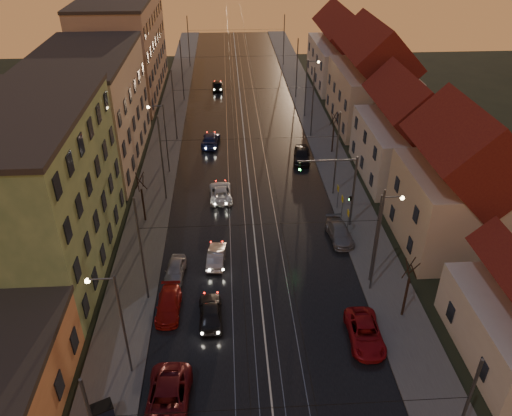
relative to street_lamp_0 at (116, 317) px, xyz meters
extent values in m
plane|color=black|center=(9.10, -2.00, -4.89)|extent=(160.00, 160.00, 0.00)
cube|color=black|center=(9.10, 38.00, -4.87)|extent=(16.00, 120.00, 0.04)
cube|color=#4C4C4C|center=(-0.90, 38.00, -4.81)|extent=(4.00, 120.00, 0.15)
cube|color=#4C4C4C|center=(19.10, 38.00, -4.81)|extent=(4.00, 120.00, 0.15)
cube|color=gray|center=(6.90, 38.00, -4.83)|extent=(0.06, 120.00, 0.03)
cube|color=gray|center=(8.33, 38.00, -4.83)|extent=(0.06, 120.00, 0.03)
cube|color=gray|center=(9.87, 38.00, -4.83)|extent=(0.06, 120.00, 0.03)
cube|color=gray|center=(11.30, 38.00, -4.83)|extent=(0.06, 120.00, 0.03)
cube|color=#5D7F51|center=(-8.40, 12.00, 1.61)|extent=(10.00, 18.00, 13.00)
cube|color=#C6B399|center=(-8.40, 32.00, 1.11)|extent=(10.00, 20.00, 12.00)
cube|color=tan|center=(-8.40, 56.00, 2.11)|extent=(10.00, 24.00, 14.00)
cube|color=#C2B095|center=(26.10, 13.00, -1.39)|extent=(8.50, 10.00, 7.00)
pyramid|color=#541313|center=(26.10, 13.00, 4.01)|extent=(8.67, 10.20, 3.80)
cube|color=beige|center=(26.10, 26.00, -1.89)|extent=(9.00, 12.00, 6.00)
pyramid|color=#541313|center=(26.10, 26.00, 2.71)|extent=(9.18, 12.24, 3.20)
cube|color=#C2B095|center=(26.10, 41.00, -1.14)|extent=(9.00, 14.00, 7.50)
pyramid|color=#541313|center=(26.10, 41.00, 4.61)|extent=(9.18, 14.28, 4.00)
cube|color=beige|center=(26.10, 59.00, -1.64)|extent=(9.00, 16.00, 6.50)
pyramid|color=#541313|center=(26.10, 59.00, 3.36)|extent=(9.18, 16.32, 3.50)
cylinder|color=#595B60|center=(0.50, 7.00, -0.39)|extent=(0.16, 0.16, 9.00)
cylinder|color=#595B60|center=(17.70, 7.00, -0.39)|extent=(0.16, 0.16, 9.00)
cylinder|color=#595B60|center=(0.50, 22.00, -0.39)|extent=(0.16, 0.16, 9.00)
cylinder|color=#595B60|center=(17.70, 22.00, -0.39)|extent=(0.16, 0.16, 9.00)
cylinder|color=#595B60|center=(0.50, 37.00, -0.39)|extent=(0.16, 0.16, 9.00)
cylinder|color=#595B60|center=(17.70, 37.00, -0.39)|extent=(0.16, 0.16, 9.00)
cylinder|color=#595B60|center=(0.50, 52.00, -0.39)|extent=(0.16, 0.16, 9.00)
cylinder|color=#595B60|center=(17.70, 52.00, -0.39)|extent=(0.16, 0.16, 9.00)
cylinder|color=#595B60|center=(0.50, 70.00, -0.39)|extent=(0.16, 0.16, 9.00)
cylinder|color=#595B60|center=(17.70, 70.00, -0.39)|extent=(0.16, 0.16, 9.00)
cylinder|color=#595B60|center=(0.30, 0.00, -0.89)|extent=(0.14, 0.14, 8.00)
cylinder|color=#595B60|center=(-0.50, 0.00, 2.91)|extent=(1.60, 0.10, 0.10)
sphere|color=#FFD88C|center=(-1.22, 0.00, 2.81)|extent=(0.32, 0.32, 0.32)
cylinder|color=#595B60|center=(17.90, 8.00, -0.89)|extent=(0.14, 0.14, 8.00)
cylinder|color=#595B60|center=(18.70, 8.00, 2.91)|extent=(1.60, 0.10, 0.10)
sphere|color=#FFD88C|center=(19.42, 8.00, 2.81)|extent=(0.32, 0.32, 0.32)
cylinder|color=#595B60|center=(0.30, 28.00, -0.89)|extent=(0.14, 0.14, 8.00)
cylinder|color=#595B60|center=(-0.50, 28.00, 2.91)|extent=(1.60, 0.10, 0.10)
sphere|color=#FFD88C|center=(-1.22, 28.00, 2.81)|extent=(0.32, 0.32, 0.32)
cylinder|color=#595B60|center=(17.90, 44.00, -0.89)|extent=(0.14, 0.14, 8.00)
cylinder|color=#595B60|center=(18.70, 44.00, 2.91)|extent=(1.60, 0.10, 0.10)
sphere|color=#FFD88C|center=(19.42, 44.00, 2.81)|extent=(0.32, 0.32, 0.32)
cylinder|color=#595B60|center=(18.10, 16.00, -1.29)|extent=(0.20, 0.20, 7.20)
cylinder|color=#595B60|center=(15.50, 16.00, 2.01)|extent=(5.20, 0.14, 0.14)
imported|color=black|center=(13.10, 16.00, 1.41)|extent=(0.15, 0.18, 0.90)
sphere|color=#19FF3F|center=(13.10, 15.88, 1.26)|extent=(0.20, 0.20, 0.20)
cylinder|color=black|center=(-1.10, 18.00, -3.14)|extent=(0.18, 0.18, 3.50)
cylinder|color=black|center=(-0.86, 18.09, -0.59)|extent=(0.37, 0.92, 1.61)
cylinder|color=black|center=(-1.18, 18.23, -0.59)|extent=(0.91, 0.40, 1.61)
cylinder|color=black|center=(-1.33, 17.91, -0.59)|extent=(0.37, 0.92, 1.61)
cylinder|color=black|center=(-0.97, 17.78, -0.59)|extent=(0.84, 0.54, 1.62)
cylinder|color=black|center=(19.30, 4.00, -3.14)|extent=(0.18, 0.18, 3.50)
cylinder|color=black|center=(19.54, 4.09, -0.59)|extent=(0.37, 0.92, 1.61)
cylinder|color=black|center=(19.22, 4.23, -0.59)|extent=(0.91, 0.40, 1.61)
cylinder|color=black|center=(19.07, 3.91, -0.59)|extent=(0.37, 0.92, 1.61)
cylinder|color=black|center=(19.43, 3.78, -0.59)|extent=(0.84, 0.54, 1.62)
cylinder|color=black|center=(19.50, 32.00, -3.14)|extent=(0.18, 0.18, 3.50)
cylinder|color=black|center=(19.74, 32.09, -0.59)|extent=(0.37, 0.92, 1.61)
cylinder|color=black|center=(19.42, 32.23, -0.59)|extent=(0.91, 0.40, 1.61)
cylinder|color=black|center=(19.27, 31.91, -0.59)|extent=(0.37, 0.92, 1.61)
cylinder|color=black|center=(19.63, 31.78, -0.59)|extent=(0.84, 0.54, 1.62)
imported|color=black|center=(5.32, 4.51, -4.17)|extent=(1.86, 4.25, 1.43)
imported|color=#9B9BA0|center=(5.70, 11.26, -4.24)|extent=(1.71, 4.02, 1.29)
imported|color=silver|center=(6.06, 22.00, -4.22)|extent=(2.37, 4.84, 1.32)
imported|color=#1A214E|center=(4.83, 35.11, -4.17)|extent=(2.52, 5.13, 1.43)
imported|color=black|center=(5.61, 56.75, -4.17)|extent=(1.76, 4.23, 1.43)
imported|color=#5A0F15|center=(2.90, -2.97, -4.12)|extent=(2.75, 5.63, 1.54)
imported|color=#9E130F|center=(2.21, 5.51, -4.27)|extent=(1.79, 4.25, 1.22)
imported|color=#A4A4A9|center=(2.38, 9.67, -4.26)|extent=(1.80, 3.77, 1.24)
imported|color=maroon|center=(15.96, 1.84, -4.22)|extent=(2.38, 4.88, 1.34)
imported|color=gray|center=(16.70, 14.03, -4.23)|extent=(2.14, 4.63, 1.31)
imported|color=black|center=(15.53, 30.00, -4.10)|extent=(2.44, 4.79, 1.56)
cube|color=black|center=(-0.78, -3.50, -4.19)|extent=(1.42, 1.22, 1.10)
camera|label=1|loc=(6.96, -22.34, 21.06)|focal=35.00mm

